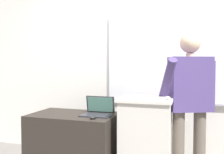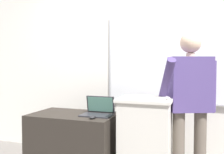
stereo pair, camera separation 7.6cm
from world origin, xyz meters
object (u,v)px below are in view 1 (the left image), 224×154
at_px(computer_mouse_by_laptop, 93,117).
at_px(person_presenter, 190,96).
at_px(computer_mouse_by_keyboard, 168,98).
at_px(laptop, 98,110).
at_px(lectern_podium, 146,141).
at_px(side_desk, 74,145).
at_px(wireless_keyboard, 146,98).

bearing_deg(computer_mouse_by_laptop, person_presenter, 22.93).
relative_size(person_presenter, computer_mouse_by_keyboard, 16.30).
distance_m(laptop, computer_mouse_by_laptop, 0.21).
bearing_deg(lectern_podium, side_desk, -176.96).
bearing_deg(computer_mouse_by_keyboard, lectern_podium, 160.54).
height_order(person_presenter, computer_mouse_by_keyboard, person_presenter).
bearing_deg(lectern_podium, computer_mouse_by_laptop, -157.37).
distance_m(side_desk, computer_mouse_by_laptop, 0.52).
bearing_deg(wireless_keyboard, computer_mouse_by_keyboard, -5.12).
xyz_separation_m(person_presenter, computer_mouse_by_keyboard, (-0.21, -0.27, 0.00)).
relative_size(side_desk, computer_mouse_by_keyboard, 9.79).
bearing_deg(computer_mouse_by_laptop, wireless_keyboard, 16.33).
distance_m(lectern_podium, laptop, 0.62).
bearing_deg(person_presenter, laptop, 169.07).
bearing_deg(computer_mouse_by_keyboard, laptop, 174.64).
relative_size(lectern_podium, laptop, 2.71).
height_order(side_desk, laptop, laptop).
bearing_deg(person_presenter, side_desk, 167.98).
height_order(laptop, wireless_keyboard, wireless_keyboard).
distance_m(computer_mouse_by_laptop, computer_mouse_by_keyboard, 0.79).
xyz_separation_m(computer_mouse_by_laptop, computer_mouse_by_keyboard, (0.75, 0.13, 0.21)).
xyz_separation_m(side_desk, computer_mouse_by_keyboard, (1.06, -0.04, 0.59)).
distance_m(lectern_podium, person_presenter, 0.68).
relative_size(side_desk, laptop, 2.85).
bearing_deg(wireless_keyboard, laptop, 174.55).
relative_size(wireless_keyboard, computer_mouse_by_laptop, 4.21).
bearing_deg(side_desk, computer_mouse_by_laptop, -28.58).
bearing_deg(wireless_keyboard, side_desk, 178.84).
bearing_deg(person_presenter, computer_mouse_by_keyboard, -150.65).
relative_size(side_desk, computer_mouse_by_laptop, 9.79).
xyz_separation_m(side_desk, computer_mouse_by_laptop, (0.31, -0.17, 0.37)).
bearing_deg(wireless_keyboard, lectern_podium, 98.97).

